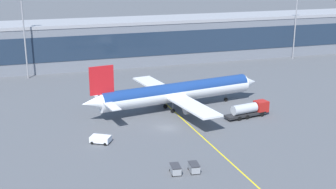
{
  "coord_description": "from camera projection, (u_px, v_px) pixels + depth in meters",
  "views": [
    {
      "loc": [
        -27.18,
        -86.14,
        34.33
      ],
      "look_at": [
        3.04,
        9.13,
        4.5
      ],
      "focal_mm": 48.69,
      "sensor_mm": 36.0,
      "label": 1
    }
  ],
  "objects": [
    {
      "name": "ground_plane",
      "position": [
        167.0,
        128.0,
        96.37
      ],
      "size": [
        700.0,
        700.0,
        0.0
      ],
      "primitive_type": "plane",
      "color": "#515459"
    },
    {
      "name": "apron_lead_in_line",
      "position": [
        186.0,
        122.0,
        99.64
      ],
      "size": [
        2.15,
        79.99,
        0.01
      ],
      "primitive_type": "cube",
      "rotation": [
        0.0,
        0.0,
        0.02
      ],
      "color": "yellow",
      "rests_on": "ground_plane"
    },
    {
      "name": "terminal_building",
      "position": [
        130.0,
        41.0,
        155.03
      ],
      "size": [
        185.11,
        17.31,
        14.86
      ],
      "color": "slate",
      "rests_on": "ground_plane"
    },
    {
      "name": "main_airliner",
      "position": [
        177.0,
        92.0,
        106.96
      ],
      "size": [
        45.83,
        36.48,
        12.48
      ],
      "color": "white",
      "rests_on": "ground_plane"
    },
    {
      "name": "fuel_tanker",
      "position": [
        250.0,
        109.0,
        102.71
      ],
      "size": [
        11.07,
        4.29,
        3.25
      ],
      "color": "#232326",
      "rests_on": "ground_plane"
    },
    {
      "name": "pushback_tug",
      "position": [
        100.0,
        139.0,
        88.24
      ],
      "size": [
        4.44,
        3.94,
        1.4
      ],
      "color": "white",
      "rests_on": "ground_plane"
    },
    {
      "name": "baggage_cart_0",
      "position": [
        175.0,
        169.0,
        75.66
      ],
      "size": [
        1.86,
        2.79,
        1.48
      ],
      "color": "gray",
      "rests_on": "ground_plane"
    },
    {
      "name": "baggage_cart_1",
      "position": [
        194.0,
        167.0,
        76.28
      ],
      "size": [
        1.86,
        2.79,
        1.48
      ],
      "color": "gray",
      "rests_on": "ground_plane"
    },
    {
      "name": "apron_light_mast_0",
      "position": [
        296.0,
        22.0,
        158.82
      ],
      "size": [
        2.8,
        0.5,
        22.62
      ],
      "color": "gray",
      "rests_on": "ground_plane"
    },
    {
      "name": "apron_light_mast_1",
      "position": [
        24.0,
        32.0,
        132.35
      ],
      "size": [
        2.8,
        0.5,
        23.93
      ],
      "color": "gray",
      "rests_on": "ground_plane"
    }
  ]
}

